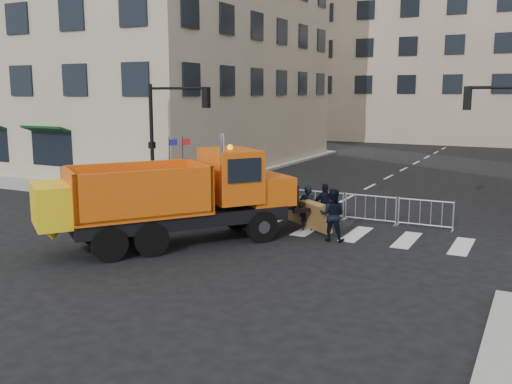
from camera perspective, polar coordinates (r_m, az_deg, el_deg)
The scene contains 10 objects.
ground at distance 16.91m, azimuth -3.88°, elevation -7.35°, with size 120.00×120.00×0.00m, color black.
sidewalk_back at distance 24.34m, azimuth 6.47°, elevation -1.85°, with size 64.00×5.00×0.15m, color gray.
building_far at distance 66.72m, azimuth 20.53°, elevation 15.32°, with size 30.00×18.00×24.00m, color tan.
traffic_light_left at distance 26.97m, azimuth -10.37°, elevation 4.84°, with size 0.18×0.18×5.40m, color black.
crowd_barriers at distance 23.70m, azimuth 4.02°, elevation -0.96°, with size 12.60×0.60×1.10m, color #9EA0A5, non-canonical shape.
plow_truck at distance 18.99m, azimuth -8.36°, elevation -0.35°, with size 7.79×9.28×3.74m.
cop_a at distance 20.97m, azimuth 5.14°, elevation -1.61°, with size 0.61×0.40×1.67m, color black.
cop_b at distance 19.58m, azimuth 7.63°, elevation -2.28°, with size 0.88×0.69×1.81m, color black.
cop_c at distance 21.28m, azimuth 6.94°, elevation -1.42°, with size 1.00×0.42×1.71m, color black.
worker at distance 26.60m, azimuth -2.31°, elevation 1.31°, with size 1.15×0.66×1.77m, color #B9CD18.
Camera 1 is at (8.35, -13.82, 5.01)m, focal length 40.00 mm.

